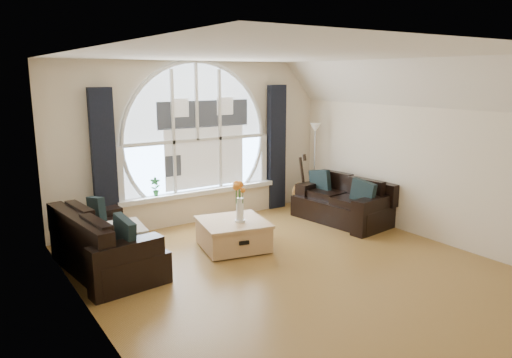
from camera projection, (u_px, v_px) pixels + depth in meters
The scene contains 20 objects.
ground at pixel (294, 271), 6.24m from camera, with size 5.00×5.50×0.01m, color brown.
ceiling at pixel (298, 55), 5.67m from camera, with size 5.00×5.50×0.01m, color silver.
wall_back at pixel (196, 143), 8.19m from camera, with size 5.00×0.01×2.70m, color beige.
wall_left at pixel (90, 195), 4.60m from camera, with size 0.01×5.50×2.70m, color beige.
wall_right at pixel (427, 151), 7.30m from camera, with size 0.01×5.50×2.70m, color beige.
attic_slope at pixel (418, 84), 6.93m from camera, with size 0.92×5.50×0.72m, color silver.
arched_window at pixel (196, 127), 8.11m from camera, with size 2.60×0.06×2.15m, color silver.
window_sill at pixel (200, 192), 8.29m from camera, with size 2.90×0.22×0.08m, color white.
window_frame at pixel (197, 127), 8.09m from camera, with size 2.76×0.08×2.15m, color white.
neighbor_house at pixel (205, 134), 8.21m from camera, with size 1.70×0.02×1.50m, color silver.
curtain_left at pixel (104, 165), 7.28m from camera, with size 0.35×0.12×2.30m, color black.
curtain_right at pixel (276, 148), 9.00m from camera, with size 0.35×0.12×2.30m, color black.
sofa_left at pixel (107, 240), 6.18m from camera, with size 0.88×1.75×0.78m, color black.
sofa_right at pixel (342, 199), 8.27m from camera, with size 0.82×1.65×0.73m, color black.
coffee_chest at pixel (233, 233), 7.01m from camera, with size 0.93×0.93×0.45m, color tan.
throw_blanket at pixel (122, 230), 6.27m from camera, with size 0.55×0.55×0.10m, color silver.
vase_flowers at pixel (240, 195), 6.85m from camera, with size 0.24×0.24×0.70m, color white.
floor_lamp at pixel (314, 166), 9.09m from camera, with size 0.24×0.24×1.60m, color #B2B2B2.
guitar at pixel (300, 182), 9.00m from camera, with size 0.36×0.24×1.06m, color brown.
potted_plant at pixel (155, 187), 7.82m from camera, with size 0.16×0.11×0.31m, color #1E6023.
Camera 1 is at (-3.64, -4.60, 2.47)m, focal length 33.92 mm.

